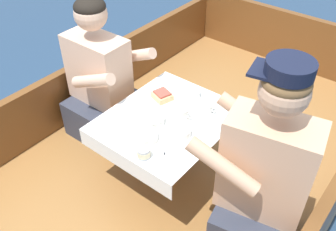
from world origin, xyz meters
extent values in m
plane|color=navy|center=(0.00, 0.00, 0.00)|extent=(60.00, 60.00, 0.00)
cube|color=#9E6B38|center=(0.00, 0.00, 0.15)|extent=(1.85, 3.25, 0.31)
cube|color=brown|center=(-0.90, 0.00, 0.51)|extent=(0.06, 3.25, 0.41)
cube|color=brown|center=(0.90, 0.00, 0.51)|extent=(0.06, 3.25, 0.41)
cube|color=brown|center=(0.00, 1.59, 0.54)|extent=(1.73, 0.06, 0.47)
cylinder|color=#B2B2B7|center=(0.00, -0.11, 0.52)|extent=(0.07, 0.07, 0.42)
cube|color=#9E6B38|center=(0.00, -0.11, 0.73)|extent=(0.60, 0.71, 0.02)
cube|color=white|center=(0.00, -0.11, 0.75)|extent=(0.63, 0.74, 0.00)
cube|color=white|center=(0.00, -0.48, 0.69)|extent=(0.63, 0.00, 0.10)
cube|color=white|center=(0.00, 0.25, 0.69)|extent=(0.63, 0.00, 0.10)
cube|color=#333847|center=(-0.62, -0.05, 0.44)|extent=(0.37, 0.45, 0.26)
cube|color=beige|center=(-0.62, -0.05, 0.79)|extent=(0.40, 0.23, 0.45)
sphere|color=beige|center=(-0.62, -0.05, 1.17)|extent=(0.20, 0.20, 0.20)
ellipsoid|color=black|center=(-0.62, -0.05, 1.21)|extent=(0.19, 0.19, 0.11)
cylinder|color=beige|center=(-0.47, 0.13, 0.86)|extent=(0.34, 0.08, 0.21)
cylinder|color=beige|center=(-0.46, -0.23, 0.86)|extent=(0.34, 0.08, 0.21)
cube|color=#333847|center=(0.62, -0.18, 0.44)|extent=(0.44, 0.50, 0.26)
cube|color=tan|center=(0.62, -0.18, 0.83)|extent=(0.44, 0.29, 0.52)
sphere|color=tan|center=(0.62, -0.18, 1.24)|extent=(0.20, 0.20, 0.20)
ellipsoid|color=brown|center=(0.62, -0.18, 1.28)|extent=(0.19, 0.19, 0.11)
cylinder|color=tan|center=(0.51, -0.38, 0.92)|extent=(0.34, 0.14, 0.21)
cylinder|color=tan|center=(0.43, -0.03, 0.92)|extent=(0.34, 0.14, 0.21)
cylinder|color=black|center=(0.62, -0.18, 1.34)|extent=(0.19, 0.19, 0.06)
cube|color=black|center=(0.53, -0.20, 1.31)|extent=(0.13, 0.16, 0.01)
cylinder|color=silver|center=(-0.13, 0.00, 0.75)|extent=(0.18, 0.18, 0.01)
cylinder|color=silver|center=(-0.18, -0.34, 0.75)|extent=(0.20, 0.20, 0.01)
cube|color=#E0BC7F|center=(-0.13, 0.00, 0.78)|extent=(0.13, 0.12, 0.04)
cube|color=#B74C3D|center=(-0.13, 0.00, 0.80)|extent=(0.11, 0.10, 0.01)
cylinder|color=silver|center=(0.13, -0.18, 0.77)|extent=(0.12, 0.12, 0.04)
cylinder|color=beige|center=(0.13, -0.18, 0.78)|extent=(0.10, 0.10, 0.02)
cylinder|color=silver|center=(-0.04, -0.19, 0.77)|extent=(0.13, 0.13, 0.04)
cylinder|color=beige|center=(-0.04, -0.19, 0.78)|extent=(0.11, 0.11, 0.02)
cylinder|color=silver|center=(0.01, -0.32, 0.77)|extent=(0.13, 0.13, 0.04)
cylinder|color=beige|center=(0.01, -0.32, 0.78)|extent=(0.11, 0.11, 0.02)
cylinder|color=silver|center=(-0.03, 0.14, 0.77)|extent=(0.11, 0.11, 0.04)
cylinder|color=beige|center=(-0.03, 0.14, 0.78)|extent=(0.09, 0.09, 0.02)
cylinder|color=silver|center=(0.05, -0.05, 0.78)|extent=(0.08, 0.08, 0.06)
torus|color=silver|center=(0.10, -0.05, 0.78)|extent=(0.04, 0.01, 0.04)
cylinder|color=#3D2314|center=(0.05, -0.05, 0.80)|extent=(0.07, 0.07, 0.01)
cylinder|color=silver|center=(0.13, 0.08, 0.78)|extent=(0.08, 0.08, 0.06)
torus|color=silver|center=(0.18, 0.08, 0.78)|extent=(0.04, 0.01, 0.04)
cylinder|color=#3D2314|center=(0.13, 0.08, 0.79)|extent=(0.07, 0.07, 0.01)
cylinder|color=silver|center=(0.09, -0.42, 0.77)|extent=(0.06, 0.06, 0.05)
cylinder|color=beige|center=(0.09, -0.42, 0.77)|extent=(0.07, 0.07, 0.03)
cube|color=silver|center=(0.26, 0.15, 0.75)|extent=(0.17, 0.05, 0.00)
ellipsoid|color=silver|center=(0.19, 0.16, 0.75)|extent=(0.04, 0.02, 0.01)
cube|color=silver|center=(0.20, -0.39, 0.75)|extent=(0.12, 0.14, 0.00)
cube|color=silver|center=(0.21, -0.07, 0.75)|extent=(0.16, 0.07, 0.00)
ellipsoid|color=silver|center=(0.27, -0.04, 0.75)|extent=(0.04, 0.02, 0.01)
cube|color=silver|center=(0.14, -0.27, 0.75)|extent=(0.08, 0.16, 0.00)
camera|label=1|loc=(1.00, -1.37, 2.06)|focal=40.00mm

